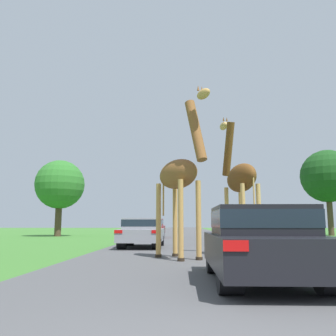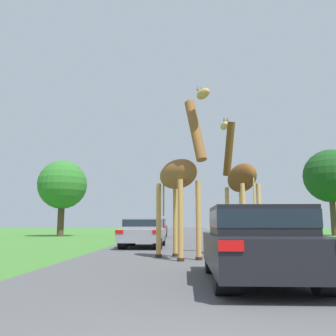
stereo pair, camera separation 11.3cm
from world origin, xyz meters
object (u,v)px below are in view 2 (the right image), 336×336
Objects in this scene: car_queue_right at (230,227)px; tree_right_cluster at (331,176)px; giraffe_near_road at (180,175)px; tree_centre_back at (62,185)px; car_lead_maroon at (259,242)px; car_queue_left at (153,227)px; giraffe_companion at (240,179)px; car_far_ahead at (235,230)px; car_verge_right at (144,231)px.

car_queue_right is 0.60× the size of tree_right_cluster.
tree_right_cluster is at bearing -154.53° from giraffe_near_road.
tree_right_cluster reaches higher than giraffe_near_road.
tree_right_cluster is at bearing 30.15° from car_queue_right.
giraffe_near_road is at bearing -60.87° from tree_centre_back.
tree_centre_back is at bearing -173.18° from tree_right_cluster.
giraffe_near_road is 1.28× the size of car_lead_maroon.
car_lead_maroon is at bearing -79.25° from car_queue_left.
giraffe_companion is 14.52m from car_queue_right.
giraffe_companion is 1.11× the size of car_queue_right.
car_queue_left is (-3.80, 20.04, 0.02)m from car_lead_maroon.
car_lead_maroon is 0.93× the size of car_far_ahead.
tree_right_cluster is (11.59, 25.19, 4.48)m from car_lead_maroon.
giraffe_companion is 0.80× the size of tree_centre_back.
giraffe_companion is at bearing -48.54° from car_verge_right.
giraffe_companion reaches higher than car_queue_right.
car_lead_maroon is 0.53× the size of tree_right_cluster.
tree_centre_back is at bearing 117.52° from car_lead_maroon.
tree_centre_back is at bearing 163.26° from car_queue_left.
car_far_ahead is (4.99, -8.08, -0.02)m from car_queue_left.
car_lead_maroon is at bearing -62.48° from tree_centre_back.
car_queue_left reaches higher than car_far_ahead.
car_far_ahead is at bearing -58.32° from car_queue_left.
car_far_ahead is (1.19, 11.96, 0.01)m from car_lead_maroon.
giraffe_companion is at bearing -119.08° from tree_right_cluster.
car_far_ahead is at bearing 84.33° from car_lead_maroon.
car_lead_maroon is (1.53, -4.20, -1.84)m from giraffe_near_road.
car_lead_maroon is 0.89× the size of car_queue_left.
tree_centre_back is at bearing -93.38° from giraffe_near_road.
giraffe_companion reaches higher than car_verge_right.
car_verge_right is at bearing -150.60° from car_far_ahead.
car_queue_right is at bearing 84.85° from car_far_ahead.
tree_right_cluster is (14.86, 15.75, 4.51)m from car_verge_right.
car_queue_right is at bearing 63.03° from car_verge_right.
car_far_ahead is at bearing -128.17° from tree_right_cluster.
car_verge_right is at bearing -104.19° from giraffe_near_road.
car_queue_left is at bearing -16.74° from tree_centre_back.
giraffe_near_road reaches higher than car_queue_right.
car_queue_right is (1.87, 19.55, 0.03)m from car_lead_maroon.
giraffe_near_road is 0.81× the size of tree_centre_back.
giraffe_companion reaches higher than car_lead_maroon.
giraffe_companion is 15.55m from car_queue_left.
car_lead_maroon is (-0.48, -5.21, -1.83)m from giraffe_companion.
car_verge_right is 0.63× the size of tree_centre_back.
giraffe_companion is at bearing -95.99° from car_far_ahead.
car_far_ahead is at bearing -39.10° from tree_centre_back.
giraffe_companion is 1.28× the size of car_verge_right.
car_lead_maroon is 0.63× the size of tree_centre_back.
car_lead_maroon is at bearing -70.91° from car_verge_right.
giraffe_near_road is 5.83m from car_verge_right.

